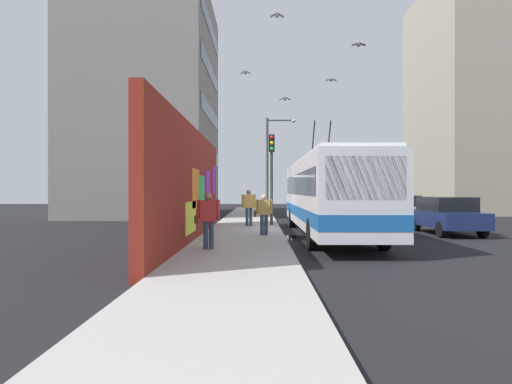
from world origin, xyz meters
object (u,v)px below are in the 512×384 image
(street_lamp, at_px, (271,160))
(parked_car_navy, at_px, (447,215))
(pedestrian_near_wall, at_px, (208,216))
(city_bus, at_px, (327,193))
(pedestrian_midblock, at_px, (249,205))
(pedestrian_at_curb, at_px, (264,212))
(parked_car_champagne, at_px, (400,209))
(traffic_light, at_px, (272,164))

(street_lamp, bearing_deg, parked_car_navy, -142.94)
(pedestrian_near_wall, height_order, street_lamp, street_lamp)
(parked_car_navy, distance_m, street_lamp, 12.36)
(pedestrian_near_wall, bearing_deg, street_lamp, -8.18)
(city_bus, bearing_deg, pedestrian_midblock, 46.04)
(parked_car_navy, distance_m, pedestrian_at_curb, 8.01)
(pedestrian_midblock, distance_m, pedestrian_near_wall, 8.17)
(parked_car_champagne, xyz_separation_m, pedestrian_near_wall, (-11.89, 9.44, 0.28))
(parked_car_navy, relative_size, pedestrian_at_curb, 2.66)
(pedestrian_at_curb, xyz_separation_m, pedestrian_near_wall, (-3.95, 1.65, 0.06))
(pedestrian_at_curb, xyz_separation_m, street_lamp, (11.45, -0.56, 2.82))
(pedestrian_near_wall, bearing_deg, city_bus, -40.43)
(pedestrian_midblock, bearing_deg, pedestrian_near_wall, 173.14)
(pedestrian_at_curb, relative_size, pedestrian_near_wall, 0.95)
(pedestrian_midblock, bearing_deg, parked_car_navy, -105.06)
(pedestrian_midblock, xyz_separation_m, street_lamp, (7.29, -1.24, 2.68))
(city_bus, relative_size, traffic_light, 2.84)
(pedestrian_at_curb, height_order, pedestrian_near_wall, pedestrian_near_wall)
(pedestrian_near_wall, bearing_deg, traffic_light, -13.51)
(pedestrian_at_curb, bearing_deg, parked_car_champagne, -44.42)
(city_bus, bearing_deg, parked_car_navy, -80.53)
(pedestrian_at_curb, bearing_deg, street_lamp, -2.80)
(parked_car_navy, xyz_separation_m, parked_car_champagne, (6.05, 0.00, 0.00))
(street_lamp, bearing_deg, pedestrian_near_wall, 171.82)
(pedestrian_midblock, relative_size, street_lamp, 0.27)
(parked_car_navy, distance_m, traffic_light, 8.21)
(parked_car_champagne, height_order, street_lamp, street_lamp)
(parked_car_champagne, height_order, pedestrian_near_wall, pedestrian_near_wall)
(pedestrian_midblock, bearing_deg, pedestrian_at_curb, -170.77)
(street_lamp, bearing_deg, pedestrian_at_curb, 177.20)
(pedestrian_at_curb, relative_size, street_lamp, 0.24)
(parked_car_navy, xyz_separation_m, street_lamp, (9.56, 7.22, 3.03))
(parked_car_navy, height_order, parked_car_champagne, same)
(city_bus, height_order, parked_car_navy, city_bus)
(parked_car_navy, height_order, pedestrian_near_wall, pedestrian_near_wall)
(parked_car_navy, relative_size, traffic_light, 0.92)
(parked_car_champagne, height_order, traffic_light, traffic_light)
(parked_car_navy, bearing_deg, city_bus, 99.47)
(pedestrian_near_wall, xyz_separation_m, traffic_light, (8.68, -2.09, 2.03))
(street_lamp, bearing_deg, city_bus, -169.03)
(traffic_light, bearing_deg, city_bus, -149.90)
(city_bus, relative_size, pedestrian_midblock, 7.30)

